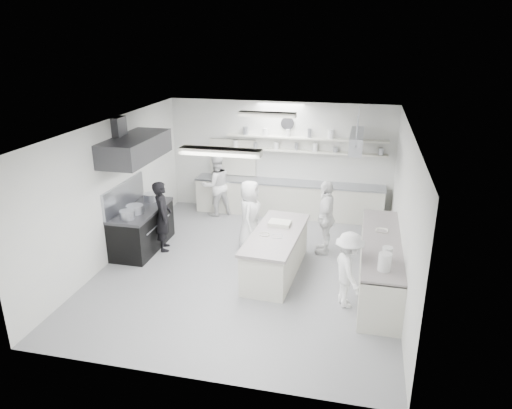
% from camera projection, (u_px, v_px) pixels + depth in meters
% --- Properties ---
extents(floor, '(6.00, 7.00, 0.02)m').
position_uv_depth(floor, '(249.00, 268.00, 10.02)').
color(floor, '#98989C').
rests_on(floor, ground).
extents(ceiling, '(6.00, 7.00, 0.02)m').
position_uv_depth(ceiling, '(248.00, 126.00, 8.98)').
color(ceiling, white).
rests_on(ceiling, wall_back).
extents(wall_back, '(6.00, 0.04, 3.00)m').
position_uv_depth(wall_back, '(280.00, 158.00, 12.70)').
color(wall_back, silver).
rests_on(wall_back, floor).
extents(wall_front, '(6.00, 0.04, 3.00)m').
position_uv_depth(wall_front, '(186.00, 287.00, 6.30)').
color(wall_front, silver).
rests_on(wall_front, floor).
extents(wall_left, '(0.04, 7.00, 3.00)m').
position_uv_depth(wall_left, '(113.00, 190.00, 10.13)').
color(wall_left, silver).
rests_on(wall_left, floor).
extents(wall_right, '(0.04, 7.00, 3.00)m').
position_uv_depth(wall_right, '(404.00, 213.00, 8.87)').
color(wall_right, silver).
rests_on(wall_right, floor).
extents(stove, '(0.80, 1.80, 0.90)m').
position_uv_depth(stove, '(142.00, 230.00, 10.77)').
color(stove, black).
rests_on(stove, floor).
extents(exhaust_hood, '(0.85, 2.00, 0.50)m').
position_uv_depth(exhaust_hood, '(135.00, 148.00, 10.12)').
color(exhaust_hood, '#37373B').
rests_on(exhaust_hood, wall_left).
extents(back_counter, '(5.00, 0.60, 0.92)m').
position_uv_depth(back_counter, '(288.00, 199.00, 12.72)').
color(back_counter, beige).
rests_on(back_counter, floor).
extents(shelf_lower, '(4.20, 0.26, 0.04)m').
position_uv_depth(shelf_lower, '(305.00, 151.00, 12.35)').
color(shelf_lower, beige).
rests_on(shelf_lower, wall_back).
extents(shelf_upper, '(4.20, 0.26, 0.04)m').
position_uv_depth(shelf_upper, '(306.00, 138.00, 12.23)').
color(shelf_upper, beige).
rests_on(shelf_upper, wall_back).
extents(pass_through_window, '(1.30, 0.04, 1.00)m').
position_uv_depth(pass_through_window, '(233.00, 157.00, 12.97)').
color(pass_through_window, black).
rests_on(pass_through_window, wall_back).
extents(wall_clock, '(0.32, 0.05, 0.32)m').
position_uv_depth(wall_clock, '(288.00, 123.00, 12.30)').
color(wall_clock, silver).
rests_on(wall_clock, wall_back).
extents(right_counter, '(0.74, 3.30, 0.94)m').
position_uv_depth(right_counter, '(380.00, 265.00, 9.12)').
color(right_counter, beige).
rests_on(right_counter, floor).
extents(pot_rack, '(0.30, 1.60, 0.40)m').
position_uv_depth(pot_rack, '(356.00, 141.00, 11.00)').
color(pot_rack, '#9EA1AB').
rests_on(pot_rack, ceiling).
extents(light_fixture_front, '(1.30, 0.25, 0.10)m').
position_uv_depth(light_fixture_front, '(221.00, 152.00, 7.36)').
color(light_fixture_front, beige).
rests_on(light_fixture_front, ceiling).
extents(light_fixture_rear, '(1.30, 0.25, 0.10)m').
position_uv_depth(light_fixture_rear, '(267.00, 114.00, 10.65)').
color(light_fixture_rear, beige).
rests_on(light_fixture_rear, ceiling).
extents(prep_island, '(1.00, 2.34, 0.84)m').
position_uv_depth(prep_island, '(276.00, 254.00, 9.68)').
color(prep_island, beige).
rests_on(prep_island, floor).
extents(stove_pot, '(0.38, 0.38, 0.23)m').
position_uv_depth(stove_pot, '(135.00, 210.00, 10.34)').
color(stove_pot, '#9EA1AB').
rests_on(stove_pot, stove).
extents(cook_stove, '(0.58, 0.69, 1.62)m').
position_uv_depth(cook_stove, '(163.00, 216.00, 10.60)').
color(cook_stove, black).
rests_on(cook_stove, floor).
extents(cook_back, '(1.03, 1.01, 1.68)m').
position_uv_depth(cook_back, '(216.00, 185.00, 12.63)').
color(cook_back, white).
rests_on(cook_back, floor).
extents(cook_island_left, '(0.56, 0.82, 1.61)m').
position_uv_depth(cook_island_left, '(250.00, 215.00, 10.67)').
color(cook_island_left, white).
rests_on(cook_island_left, floor).
extents(cook_island_right, '(0.43, 0.99, 1.68)m').
position_uv_depth(cook_island_right, '(326.00, 217.00, 10.45)').
color(cook_island_right, white).
rests_on(cook_island_right, floor).
extents(cook_right, '(0.83, 1.05, 1.42)m').
position_uv_depth(cook_right, '(348.00, 270.00, 8.42)').
color(cook_right, white).
rests_on(cook_right, floor).
extents(bowl_island_a, '(0.29, 0.29, 0.06)m').
position_uv_depth(bowl_island_a, '(277.00, 237.00, 9.34)').
color(bowl_island_a, '#9EA1AB').
rests_on(bowl_island_a, prep_island).
extents(bowl_island_b, '(0.27, 0.27, 0.06)m').
position_uv_depth(bowl_island_b, '(265.00, 236.00, 9.41)').
color(bowl_island_b, beige).
rests_on(bowl_island_b, prep_island).
extents(bowl_right, '(0.27, 0.27, 0.06)m').
position_uv_depth(bowl_right, '(382.00, 231.00, 9.38)').
color(bowl_right, beige).
rests_on(bowl_right, right_counter).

